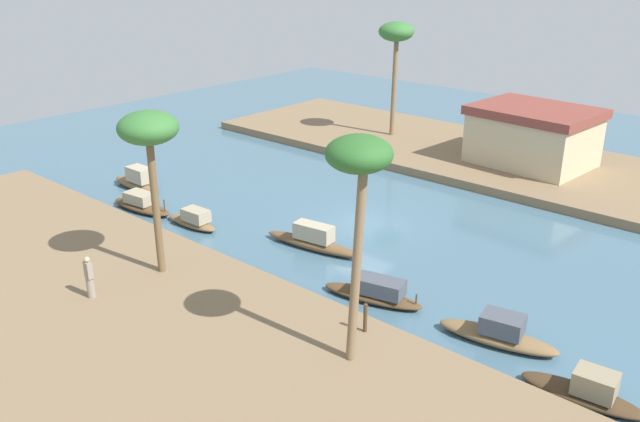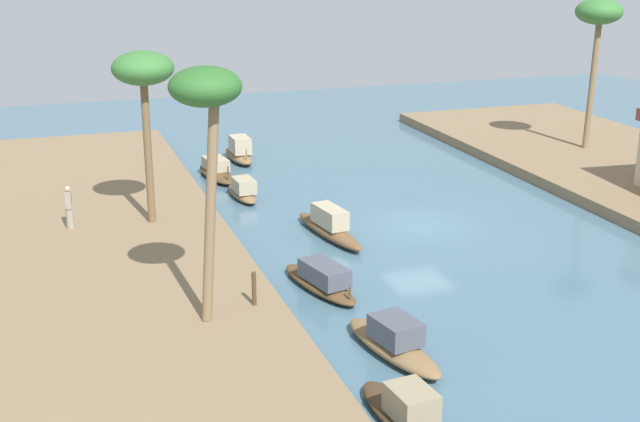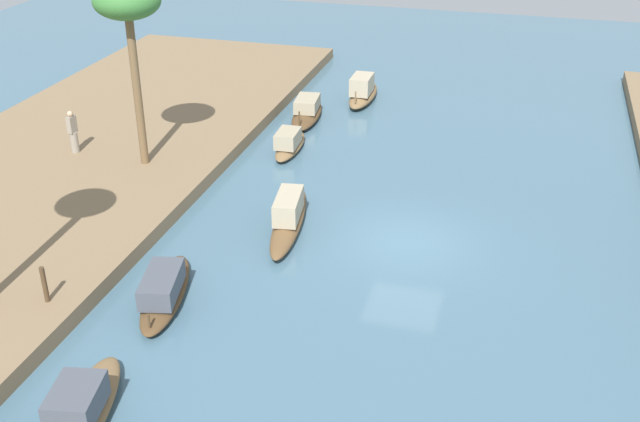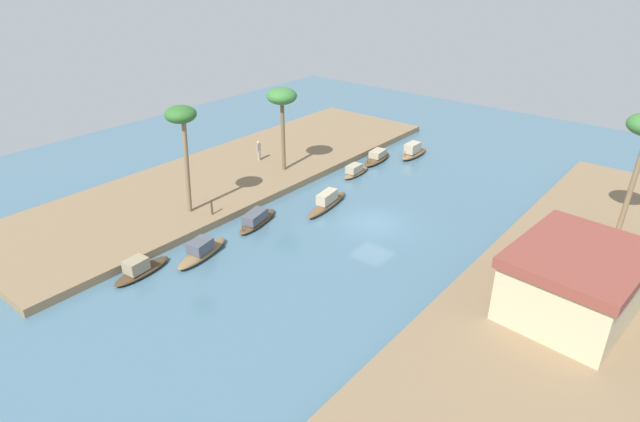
{
  "view_description": "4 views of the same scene",
  "coord_description": "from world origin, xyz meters",
  "px_view_note": "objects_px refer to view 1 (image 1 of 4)",
  "views": [
    {
      "loc": [
        18.96,
        -25.17,
        13.19
      ],
      "look_at": [
        -1.02,
        -2.27,
        1.1
      ],
      "focal_mm": 37.25,
      "sensor_mm": 36.0,
      "label": 1
    },
    {
      "loc": [
        30.76,
        -14.75,
        11.38
      ],
      "look_at": [
        -0.01,
        -4.39,
        1.09
      ],
      "focal_mm": 48.12,
      "sensor_mm": 36.0,
      "label": 2
    },
    {
      "loc": [
        21.79,
        3.25,
        12.52
      ],
      "look_at": [
        -0.29,
        -3.04,
        0.61
      ],
      "focal_mm": 43.09,
      "sensor_mm": 36.0,
      "label": 3
    },
    {
      "loc": [
        27.59,
        17.75,
        17.08
      ],
      "look_at": [
        1.82,
        -3.29,
        0.61
      ],
      "focal_mm": 29.81,
      "sensor_mm": 36.0,
      "label": 4
    }
  ],
  "objects_px": {
    "palm_tree_right_tall": "(396,36)",
    "sampan_open_hull": "(586,391)",
    "palm_tree_left_near": "(149,133)",
    "sampan_midstream": "(138,181)",
    "sampan_downstream_large": "(193,220)",
    "mooring_post": "(365,318)",
    "sampan_with_tall_canopy": "(313,240)",
    "sampan_foreground": "(141,204)",
    "sampan_upstream_small": "(375,292)",
    "sampan_with_red_awning": "(499,333)",
    "person_on_near_bank": "(90,279)",
    "palm_tree_left_far": "(359,167)",
    "riverside_building": "(533,135)"
  },
  "relations": [
    {
      "from": "palm_tree_right_tall",
      "to": "sampan_open_hull",
      "type": "bearing_deg",
      "value": -43.13
    },
    {
      "from": "palm_tree_left_near",
      "to": "palm_tree_right_tall",
      "type": "distance_m",
      "value": 24.99
    },
    {
      "from": "sampan_midstream",
      "to": "palm_tree_left_near",
      "type": "xyz_separation_m",
      "value": [
        10.69,
        -6.15,
        5.99
      ]
    },
    {
      "from": "sampan_downstream_large",
      "to": "mooring_post",
      "type": "relative_size",
      "value": 3.07
    },
    {
      "from": "sampan_with_tall_canopy",
      "to": "sampan_foreground",
      "type": "bearing_deg",
      "value": -174.98
    },
    {
      "from": "sampan_upstream_small",
      "to": "palm_tree_left_near",
      "type": "height_order",
      "value": "palm_tree_left_near"
    },
    {
      "from": "palm_tree_left_near",
      "to": "sampan_open_hull",
      "type": "bearing_deg",
      "value": 13.05
    },
    {
      "from": "sampan_upstream_small",
      "to": "sampan_downstream_large",
      "type": "bearing_deg",
      "value": 166.59
    },
    {
      "from": "sampan_midstream",
      "to": "palm_tree_left_near",
      "type": "relative_size",
      "value": 0.57
    },
    {
      "from": "sampan_with_tall_canopy",
      "to": "palm_tree_left_near",
      "type": "height_order",
      "value": "palm_tree_left_near"
    },
    {
      "from": "sampan_with_red_awning",
      "to": "sampan_upstream_small",
      "type": "relative_size",
      "value": 1.03
    },
    {
      "from": "sampan_downstream_large",
      "to": "sampan_midstream",
      "type": "relative_size",
      "value": 0.85
    },
    {
      "from": "sampan_midstream",
      "to": "palm_tree_right_tall",
      "type": "height_order",
      "value": "palm_tree_right_tall"
    },
    {
      "from": "sampan_with_red_awning",
      "to": "palm_tree_left_near",
      "type": "xyz_separation_m",
      "value": [
        -12.91,
        -5.02,
        6.07
      ]
    },
    {
      "from": "sampan_with_tall_canopy",
      "to": "mooring_post",
      "type": "bearing_deg",
      "value": -43.94
    },
    {
      "from": "person_on_near_bank",
      "to": "mooring_post",
      "type": "relative_size",
      "value": 1.58
    },
    {
      "from": "sampan_downstream_large",
      "to": "sampan_upstream_small",
      "type": "xyz_separation_m",
      "value": [
        11.48,
        -0.06,
        0.01
      ]
    },
    {
      "from": "sampan_upstream_small",
      "to": "palm_tree_right_tall",
      "type": "height_order",
      "value": "palm_tree_right_tall"
    },
    {
      "from": "palm_tree_left_far",
      "to": "sampan_downstream_large",
      "type": "bearing_deg",
      "value": 162.97
    },
    {
      "from": "palm_tree_left_near",
      "to": "palm_tree_left_far",
      "type": "relative_size",
      "value": 0.9
    },
    {
      "from": "sampan_midstream",
      "to": "palm_tree_right_tall",
      "type": "distance_m",
      "value": 20.21
    },
    {
      "from": "sampan_with_tall_canopy",
      "to": "person_on_near_bank",
      "type": "relative_size",
      "value": 3.02
    },
    {
      "from": "sampan_midstream",
      "to": "riverside_building",
      "type": "relative_size",
      "value": 0.52
    },
    {
      "from": "sampan_open_hull",
      "to": "palm_tree_right_tall",
      "type": "height_order",
      "value": "palm_tree_right_tall"
    },
    {
      "from": "sampan_foreground",
      "to": "person_on_near_bank",
      "type": "relative_size",
      "value": 2.45
    },
    {
      "from": "sampan_upstream_small",
      "to": "sampan_open_hull",
      "type": "bearing_deg",
      "value": -18.14
    },
    {
      "from": "sampan_with_red_awning",
      "to": "palm_tree_left_near",
      "type": "height_order",
      "value": "palm_tree_left_near"
    },
    {
      "from": "sampan_open_hull",
      "to": "palm_tree_left_far",
      "type": "height_order",
      "value": "palm_tree_left_far"
    },
    {
      "from": "palm_tree_left_far",
      "to": "sampan_with_red_awning",
      "type": "bearing_deg",
      "value": 57.3
    },
    {
      "from": "sampan_foreground",
      "to": "sampan_open_hull",
      "type": "bearing_deg",
      "value": -7.23
    },
    {
      "from": "sampan_open_hull",
      "to": "sampan_foreground",
      "type": "height_order",
      "value": "sampan_open_hull"
    },
    {
      "from": "riverside_building",
      "to": "sampan_foreground",
      "type": "bearing_deg",
      "value": -117.74
    },
    {
      "from": "sampan_foreground",
      "to": "riverside_building",
      "type": "xyz_separation_m",
      "value": [
        12.79,
        20.09,
        1.98
      ]
    },
    {
      "from": "sampan_upstream_small",
      "to": "sampan_with_tall_canopy",
      "type": "relative_size",
      "value": 0.83
    },
    {
      "from": "mooring_post",
      "to": "palm_tree_left_near",
      "type": "height_order",
      "value": "palm_tree_left_near"
    },
    {
      "from": "sampan_downstream_large",
      "to": "sampan_foreground",
      "type": "xyz_separation_m",
      "value": [
        -3.89,
        -0.41,
        -0.01
      ]
    },
    {
      "from": "sampan_with_red_awning",
      "to": "palm_tree_right_tall",
      "type": "height_order",
      "value": "palm_tree_right_tall"
    },
    {
      "from": "person_on_near_bank",
      "to": "mooring_post",
      "type": "bearing_deg",
      "value": 34.12
    },
    {
      "from": "sampan_foreground",
      "to": "palm_tree_left_far",
      "type": "height_order",
      "value": "palm_tree_left_far"
    },
    {
      "from": "sampan_downstream_large",
      "to": "sampan_upstream_small",
      "type": "relative_size",
      "value": 0.77
    },
    {
      "from": "sampan_foreground",
      "to": "palm_tree_left_near",
      "type": "distance_m",
      "value": 10.65
    },
    {
      "from": "sampan_open_hull",
      "to": "sampan_midstream",
      "type": "height_order",
      "value": "sampan_midstream"
    },
    {
      "from": "sampan_downstream_large",
      "to": "riverside_building",
      "type": "distance_m",
      "value": 21.69
    },
    {
      "from": "sampan_midstream",
      "to": "riverside_building",
      "type": "height_order",
      "value": "riverside_building"
    },
    {
      "from": "palm_tree_left_near",
      "to": "palm_tree_right_tall",
      "type": "height_order",
      "value": "palm_tree_right_tall"
    },
    {
      "from": "sampan_foreground",
      "to": "sampan_midstream",
      "type": "distance_m",
      "value": 3.62
    },
    {
      "from": "palm_tree_right_tall",
      "to": "palm_tree_left_far",
      "type": "bearing_deg",
      "value": -57.19
    },
    {
      "from": "sampan_with_red_awning",
      "to": "palm_tree_left_far",
      "type": "height_order",
      "value": "palm_tree_left_far"
    },
    {
      "from": "sampan_open_hull",
      "to": "sampan_foreground",
      "type": "xyz_separation_m",
      "value": [
        -24.1,
        0.42,
        -0.02
      ]
    },
    {
      "from": "sampan_with_red_awning",
      "to": "person_on_near_bank",
      "type": "height_order",
      "value": "person_on_near_bank"
    }
  ]
}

